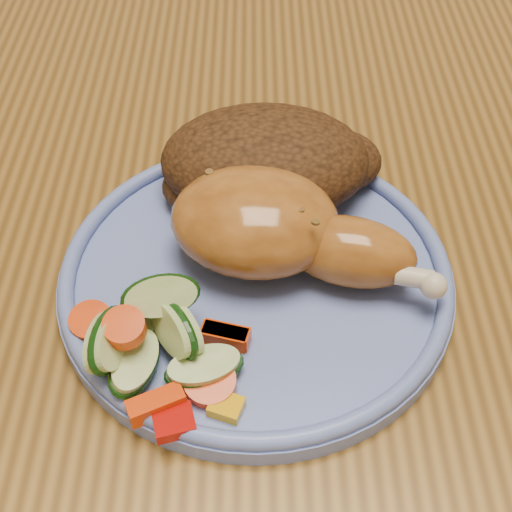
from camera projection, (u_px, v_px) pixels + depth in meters
name	position (u px, v px, depth m)	size (l,w,h in m)	color
dining_table	(379.00, 242.00, 0.58)	(0.90, 1.40, 0.75)	brown
chair_far	(318.00, 32.00, 1.13)	(0.42, 0.42, 0.91)	#4C2D16
plate	(256.00, 279.00, 0.44)	(0.24, 0.24, 0.01)	#5F75C1
plate_rim	(256.00, 267.00, 0.43)	(0.24, 0.24, 0.01)	#5F75C1
chicken_leg	(278.00, 228.00, 0.42)	(0.16, 0.10, 0.05)	#AC6624
rice_pilaf	(269.00, 163.00, 0.47)	(0.15, 0.10, 0.06)	#422610
vegetable_pile	(155.00, 343.00, 0.38)	(0.10, 0.10, 0.05)	#A50A05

